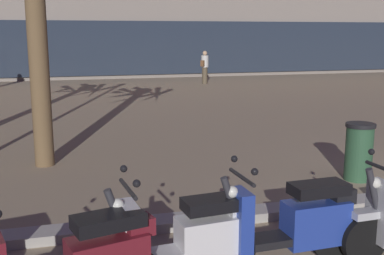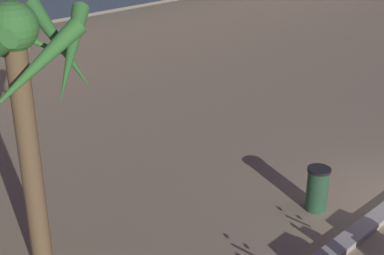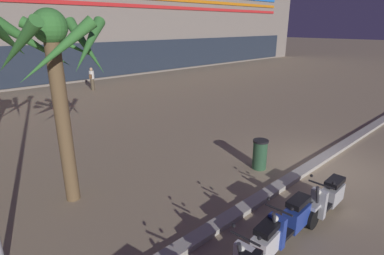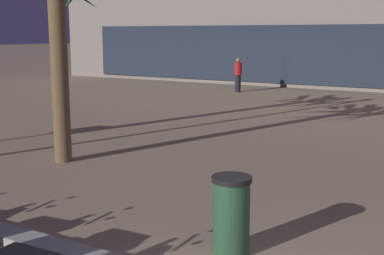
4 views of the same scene
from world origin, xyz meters
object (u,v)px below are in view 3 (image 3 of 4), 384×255
at_px(scooter_white_mid_rear, 260,249).
at_px(litter_bin, 260,154).
at_px(scooter_blue_gap_after_mid, 291,221).
at_px(pedestrian_strolling_near_curb, 92,78).
at_px(palm_tree_near_sign, 54,62).
at_px(scooter_silver_last_in_row, 328,197).

xyz_separation_m(scooter_white_mid_rear, litter_bin, (3.57, 2.47, 0.03)).
height_order(scooter_blue_gap_after_mid, litter_bin, scooter_blue_gap_after_mid).
height_order(scooter_blue_gap_after_mid, pedestrian_strolling_near_curb, pedestrian_strolling_near_curb).
bearing_deg(pedestrian_strolling_near_curb, litter_bin, -97.21).
height_order(palm_tree_near_sign, pedestrian_strolling_near_curb, palm_tree_near_sign).
bearing_deg(scooter_blue_gap_after_mid, scooter_silver_last_in_row, -4.38).
bearing_deg(litter_bin, palm_tree_near_sign, 155.21).
bearing_deg(scooter_silver_last_in_row, scooter_white_mid_rear, 178.21).
distance_m(scooter_silver_last_in_row, palm_tree_near_sign, 7.09).
bearing_deg(palm_tree_near_sign, scooter_blue_gap_after_mid, -61.34).
bearing_deg(scooter_white_mid_rear, palm_tree_near_sign, 106.90).
height_order(palm_tree_near_sign, litter_bin, palm_tree_near_sign).
bearing_deg(scooter_silver_last_in_row, litter_bin, 70.62).
relative_size(scooter_blue_gap_after_mid, scooter_silver_last_in_row, 0.99).
xyz_separation_m(scooter_silver_last_in_row, litter_bin, (0.90, 2.55, 0.04)).
distance_m(scooter_blue_gap_after_mid, scooter_silver_last_in_row, 1.53).
bearing_deg(scooter_silver_last_in_row, scooter_blue_gap_after_mid, 175.62).
height_order(scooter_white_mid_rear, scooter_blue_gap_after_mid, same).
distance_m(palm_tree_near_sign, litter_bin, 6.31).
bearing_deg(scooter_silver_last_in_row, pedestrian_strolling_near_curb, 80.97).
height_order(scooter_white_mid_rear, scooter_silver_last_in_row, same).
relative_size(scooter_silver_last_in_row, palm_tree_near_sign, 0.38).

